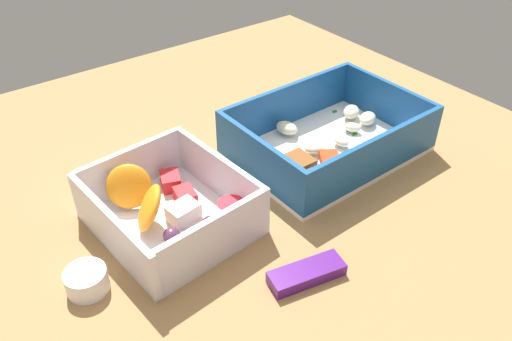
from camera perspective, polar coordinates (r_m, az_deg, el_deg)
name	(u,v)px	position (r cm, az deg, el deg)	size (l,w,h in cm)	color
table_surface	(245,202)	(56.25, -1.25, -3.56)	(80.00, 80.00, 2.00)	#9E7547
pasta_container	(327,139)	(61.72, 7.89, 3.44)	(21.74, 15.71, 6.07)	white
fruit_bowl	(170,209)	(51.47, -9.56, -4.28)	(14.36, 15.88, 5.61)	white
candy_bar	(307,273)	(46.85, 5.66, -11.34)	(7.00, 2.40, 1.20)	#51197A
paper_cup_liner	(87,281)	(47.79, -18.34, -11.56)	(3.71, 3.71, 2.13)	white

